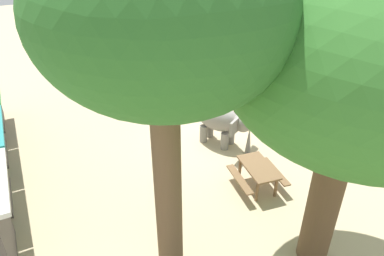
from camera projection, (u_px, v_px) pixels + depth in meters
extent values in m
plane|color=tan|center=(214.00, 138.00, 13.90)|extent=(60.00, 60.00, 0.00)
cylinder|color=gray|center=(231.00, 135.00, 13.43)|extent=(0.29, 0.29, 0.67)
cylinder|color=gray|center=(225.00, 141.00, 13.09)|extent=(0.29, 0.29, 0.67)
cylinder|color=gray|center=(210.00, 128.00, 13.86)|extent=(0.29, 0.29, 0.67)
cylinder|color=gray|center=(203.00, 134.00, 13.53)|extent=(0.29, 0.29, 0.67)
ellipsoid|color=gray|center=(218.00, 117.00, 13.10)|extent=(1.87, 1.56, 1.00)
sphere|color=gray|center=(243.00, 122.00, 12.55)|extent=(0.71, 0.71, 0.71)
cone|color=gray|center=(249.00, 140.00, 12.74)|extent=(0.22, 0.22, 1.12)
cube|color=gray|center=(247.00, 116.00, 12.94)|extent=(0.36, 0.55, 0.53)
cube|color=gray|center=(234.00, 127.00, 12.26)|extent=(0.36, 0.55, 0.53)
cylinder|color=#3F3833|center=(239.00, 111.00, 14.98)|extent=(0.14, 0.14, 0.82)
cylinder|color=#3F3833|center=(235.00, 110.00, 15.05)|extent=(0.14, 0.14, 0.82)
cylinder|color=#4C7F59|center=(239.00, 95.00, 14.66)|extent=(0.32, 0.32, 0.58)
sphere|color=tan|center=(239.00, 86.00, 14.46)|extent=(0.22, 0.22, 0.22)
cylinder|color=#4C7F59|center=(243.00, 96.00, 14.57)|extent=(0.09, 0.09, 0.55)
cylinder|color=#4C7F59|center=(234.00, 94.00, 14.74)|extent=(0.09, 0.09, 0.55)
cylinder|color=brown|center=(168.00, 189.00, 7.61)|extent=(0.59, 0.59, 4.84)
ellipsoid|color=#2D6B28|center=(160.00, 12.00, 5.73)|extent=(4.66, 4.27, 3.30)
cylinder|color=brown|center=(324.00, 199.00, 8.18)|extent=(0.74, 0.74, 3.68)
ellipsoid|color=#387A2D|center=(359.00, 60.00, 6.48)|extent=(5.54, 5.08, 3.92)
cube|color=#9E7A51|center=(309.00, 117.00, 14.41)|extent=(1.41, 0.45, 0.06)
cube|color=#9E7A51|center=(313.00, 111.00, 14.37)|extent=(1.40, 0.11, 0.40)
cube|color=#9E7A51|center=(317.00, 128.00, 14.14)|extent=(0.09, 0.36, 0.42)
cube|color=#9E7A51|center=(298.00, 117.00, 14.93)|extent=(0.09, 0.36, 0.42)
cube|color=brown|center=(258.00, 167.00, 11.03)|extent=(1.60, 1.00, 0.06)
cylinder|color=brown|center=(276.00, 187.00, 10.83)|extent=(0.10, 0.10, 0.72)
cylinder|color=brown|center=(257.00, 191.00, 10.66)|extent=(0.10, 0.10, 0.72)
cylinder|color=brown|center=(257.00, 164.00, 11.81)|extent=(0.10, 0.10, 0.72)
cylinder|color=brown|center=(240.00, 168.00, 11.63)|extent=(0.10, 0.10, 0.72)
cube|color=brown|center=(275.00, 171.00, 11.36)|extent=(1.52, 0.45, 0.05)
cube|color=brown|center=(240.00, 179.00, 11.02)|extent=(1.52, 0.45, 0.05)
cylinder|color=gray|center=(0.00, 202.00, 9.03)|extent=(0.10, 0.10, 2.40)
cylinder|color=gray|center=(3.00, 254.00, 7.64)|extent=(0.10, 0.10, 2.40)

